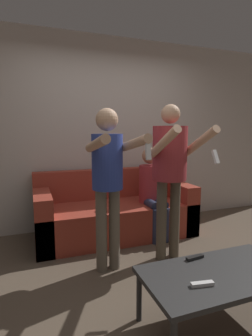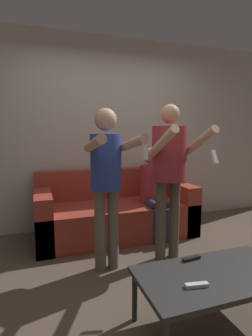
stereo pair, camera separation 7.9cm
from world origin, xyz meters
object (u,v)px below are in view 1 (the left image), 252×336
(remote_near, at_px, (202,284))
(remote_far, at_px, (195,258))
(coffee_table, at_px, (220,277))
(couch, at_px, (115,213))
(person_seated, at_px, (152,188))
(person_standing_left, at_px, (108,172))
(person_standing_right, at_px, (170,163))

(remote_near, bearing_deg, remote_far, 62.74)
(coffee_table, distance_m, remote_far, 0.23)
(couch, xyz_separation_m, person_seated, (0.45, -0.20, 0.35))
(remote_near, bearing_deg, person_seated, 74.45)
(person_seated, bearing_deg, couch, 155.99)
(person_seated, relative_size, remote_far, 7.65)
(coffee_table, distance_m, remote_near, 0.24)
(coffee_table, bearing_deg, remote_near, -156.28)
(couch, distance_m, person_standing_left, 1.17)
(person_standing_right, xyz_separation_m, remote_far, (-0.22, -0.79, -0.63))
(person_standing_right, bearing_deg, coffee_table, -98.99)
(person_standing_left, bearing_deg, remote_far, -59.62)
(remote_near, relative_size, remote_far, 1.01)
(person_standing_right, xyz_separation_m, person_seated, (0.11, 0.66, -0.41))
(person_seated, bearing_deg, person_standing_right, -99.67)
(person_seated, distance_m, remote_near, 1.85)
(coffee_table, bearing_deg, remote_far, 104.81)
(couch, bearing_deg, coffee_table, -84.55)
(person_standing_left, bearing_deg, coffee_table, -62.70)
(couch, relative_size, remote_near, 13.31)
(coffee_table, height_order, remote_near, remote_near)
(person_standing_left, distance_m, coffee_table, 1.28)
(person_standing_right, relative_size, coffee_table, 1.51)
(couch, bearing_deg, remote_far, -85.82)
(remote_near, bearing_deg, coffee_table, 23.72)
(remote_near, distance_m, remote_far, 0.35)
(person_standing_left, relative_size, person_standing_right, 0.97)
(couch, bearing_deg, person_standing_left, -111.16)
(remote_far, bearing_deg, person_standing_right, 74.66)
(person_standing_right, relative_size, person_seated, 1.41)
(coffee_table, height_order, remote_far, remote_far)
(person_standing_left, distance_m, remote_far, 1.07)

